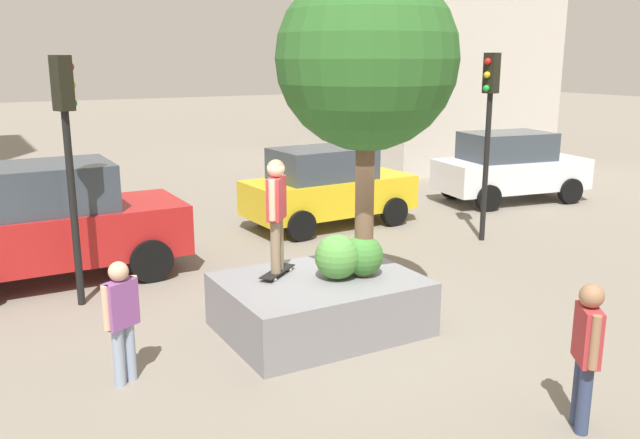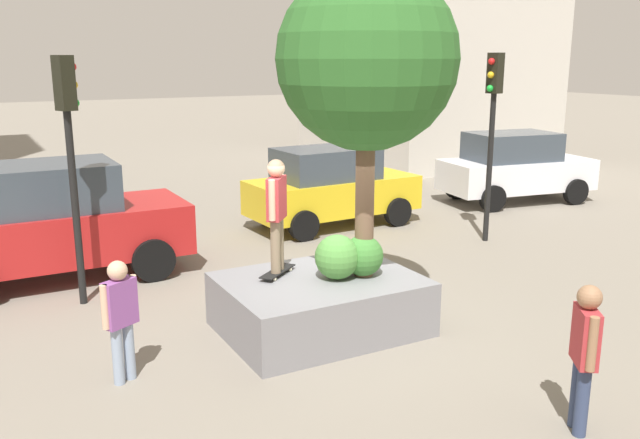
% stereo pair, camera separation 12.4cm
% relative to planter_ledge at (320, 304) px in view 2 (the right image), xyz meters
% --- Properties ---
extents(ground_plane, '(120.00, 120.00, 0.00)m').
position_rel_planter_ledge_xyz_m(ground_plane, '(0.32, 0.10, -0.41)').
color(ground_plane, gray).
extents(planter_ledge, '(2.86, 2.16, 0.82)m').
position_rel_planter_ledge_xyz_m(planter_ledge, '(0.00, 0.00, 0.00)').
color(planter_ledge, gray).
rests_on(planter_ledge, ground).
extents(plaza_tree, '(2.59, 2.59, 4.48)m').
position_rel_planter_ledge_xyz_m(plaza_tree, '(0.65, -0.19, 3.57)').
color(plaza_tree, brown).
rests_on(plaza_tree, planter_ledge).
extents(boxwood_shrub, '(0.67, 0.67, 0.67)m').
position_rel_planter_ledge_xyz_m(boxwood_shrub, '(0.21, -0.14, 0.74)').
color(boxwood_shrub, '#4C8C3D').
rests_on(boxwood_shrub, planter_ledge).
extents(hedge_clump, '(0.62, 0.62, 0.62)m').
position_rel_planter_ledge_xyz_m(hedge_clump, '(0.63, -0.19, 0.72)').
color(hedge_clump, '#3D7A33').
rests_on(hedge_clump, planter_ledge).
extents(skateboard, '(0.76, 0.65, 0.07)m').
position_rel_planter_ledge_xyz_m(skateboard, '(-0.50, 0.42, 0.47)').
color(skateboard, black).
rests_on(skateboard, planter_ledge).
extents(skateboarder, '(0.44, 0.47, 1.69)m').
position_rel_planter_ledge_xyz_m(skateboarder, '(-0.50, 0.42, 1.46)').
color(skateboarder, '#847056').
rests_on(skateboarder, skateboard).
extents(sedan_parked, '(4.68, 2.21, 2.17)m').
position_rel_planter_ledge_xyz_m(sedan_parked, '(-3.17, 4.46, 0.69)').
color(sedan_parked, '#B21E1E').
rests_on(sedan_parked, ground).
extents(taxi_cab, '(4.22, 2.11, 1.93)m').
position_rel_planter_ledge_xyz_m(taxi_cab, '(3.32, 5.55, 0.57)').
color(taxi_cab, gold).
rests_on(taxi_cab, ground).
extents(police_car, '(4.48, 2.50, 1.98)m').
position_rel_planter_ledge_xyz_m(police_car, '(9.28, 5.50, 0.60)').
color(police_car, white).
rests_on(police_car, ground).
extents(traffic_light_corner, '(0.36, 0.32, 4.12)m').
position_rel_planter_ledge_xyz_m(traffic_light_corner, '(5.70, 2.68, 2.42)').
color(traffic_light_corner, black).
rests_on(traffic_light_corner, ground).
extents(traffic_light_median, '(0.37, 0.35, 4.06)m').
position_rel_planter_ledge_xyz_m(traffic_light_median, '(-2.95, 2.89, 2.38)').
color(traffic_light_median, black).
rests_on(traffic_light_median, ground).
extents(bystander_watching, '(0.49, 0.36, 1.60)m').
position_rel_planter_ledge_xyz_m(bystander_watching, '(-2.98, -0.27, 0.52)').
color(bystander_watching, '#8C9EB7').
rests_on(bystander_watching, ground).
extents(passerby_with_bag, '(0.41, 0.49, 1.69)m').
position_rel_planter_ledge_xyz_m(passerby_with_bag, '(1.15, -3.84, 0.57)').
color(passerby_with_bag, navy).
rests_on(passerby_with_bag, ground).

